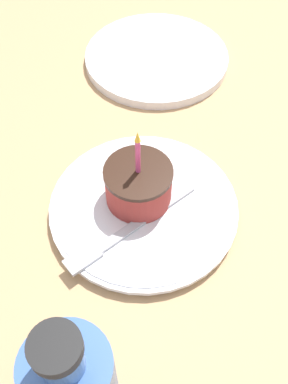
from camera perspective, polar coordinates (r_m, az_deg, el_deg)
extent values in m
cube|color=tan|center=(0.62, -0.81, -4.20)|extent=(2.40, 2.40, 0.04)
cylinder|color=silver|center=(0.60, 0.00, -2.06)|extent=(0.24, 0.24, 0.02)
cylinder|color=silver|center=(0.60, 0.00, -1.87)|extent=(0.25, 0.25, 0.01)
cylinder|color=#99332D|center=(0.58, -0.72, 0.77)|extent=(0.09, 0.09, 0.05)
cylinder|color=black|center=(0.56, -0.74, 2.50)|extent=(0.09, 0.09, 0.01)
cylinder|color=#E04C8C|center=(0.54, -0.78, 4.52)|extent=(0.01, 0.01, 0.05)
cone|color=yellow|center=(0.51, -0.82, 7.04)|extent=(0.01, 0.01, 0.01)
cube|color=#B2B2B7|center=(0.58, 0.50, -3.11)|extent=(0.15, 0.04, 0.00)
cube|color=#B2B2B7|center=(0.55, -7.58, -8.53)|extent=(0.05, 0.03, 0.00)
cylinder|color=#3F66A5|center=(0.37, -10.58, -20.01)|extent=(0.04, 0.04, 0.04)
cylinder|color=black|center=(0.35, -11.23, -18.81)|extent=(0.04, 0.04, 0.01)
cylinder|color=silver|center=(0.83, 1.60, 16.68)|extent=(0.25, 0.25, 0.02)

